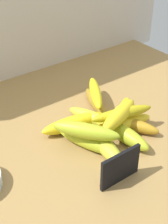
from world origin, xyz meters
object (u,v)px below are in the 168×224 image
banana_0 (131,124)px  banana_5 (86,140)px  banana_6 (96,119)px  banana_7 (104,145)px  chalkboard_sign (120,168)px  banana_11 (119,115)px  banana_8 (125,134)px  banana_3 (123,116)px  banana_9 (122,113)px  banana_12 (95,92)px  banana_4 (96,102)px  banana_2 (74,123)px  banana_1 (119,125)px  banana_10 (86,131)px

banana_0 → banana_5: bearing=173.4°
banana_6 → banana_7: size_ratio=0.97×
chalkboard_sign → banana_11: bearing=49.7°
banana_8 → banana_11: 5.31cm
banana_3 → banana_9: banana_9 is taller
banana_0 → banana_7: size_ratio=0.83×
banana_0 → banana_8: size_ratio=0.97×
banana_11 → banana_12: banana_11 is taller
banana_4 → banana_12: banana_12 is taller
banana_5 → banana_8: banana_8 is taller
banana_5 → banana_0: bearing=-6.6°
banana_12 → banana_4: bearing=-92.4°
banana_2 → banana_12: (12.11, 5.76, 2.92)cm
banana_2 → banana_3: banana_2 is taller
banana_1 → banana_5: bearing=178.7°
banana_1 → banana_12: 14.63cm
banana_8 → banana_11: bearing=81.1°
banana_1 → banana_12: banana_12 is taller
banana_1 → banana_3: banana_1 is taller
banana_5 → banana_11: banana_11 is taller
chalkboard_sign → banana_0: size_ratio=0.69×
banana_9 → banana_5: bearing=178.4°
banana_6 → banana_10: (-8.66, -6.82, 4.09)cm
banana_8 → chalkboard_sign: bearing=-136.9°
banana_6 → banana_8: bearing=-79.9°
banana_4 → banana_9: size_ratio=0.91×
banana_10 → banana_3: bearing=12.4°
banana_5 → banana_12: banana_12 is taller
banana_2 → banana_9: bearing=-39.5°
banana_0 → banana_4: 15.31cm
banana_4 → banana_5: size_ratio=0.92×
chalkboard_sign → banana_7: chalkboard_sign is taller
banana_1 → banana_10: 12.57cm
banana_6 → banana_1: bearing=-62.4°
banana_0 → banana_3: bearing=78.9°
chalkboard_sign → banana_5: (1.12, 14.33, -1.84)cm
banana_0 → banana_11: (-4.31, 0.73, 4.51)cm
banana_7 → banana_8: same height
banana_1 → banana_11: (-0.93, -0.70, 4.21)cm
banana_6 → banana_2: bearing=161.5°
banana_2 → banana_3: (13.70, -5.34, -0.13)cm
banana_0 → banana_5: size_ratio=0.90×
banana_2 → banana_10: (-2.48, -8.88, 3.94)cm
banana_3 → banana_12: (-1.59, 11.10, 3.05)cm
chalkboard_sign → banana_12: 31.90cm
banana_3 → banana_9: (-3.50, -3.07, 3.91)cm
banana_1 → banana_0: bearing=-23.0°
banana_4 → banana_6: banana_6 is taller
banana_4 → banana_12: (0.01, 0.24, 3.33)cm
banana_7 → banana_8: 7.17cm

